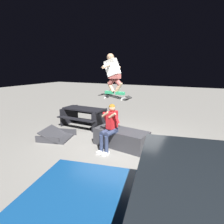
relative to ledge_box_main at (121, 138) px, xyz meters
The scene contains 7 objects.
ground_plane 0.30m from the ledge_box_main, 152.12° to the left, with size 40.00×40.00×0.00m, color gray.
ledge_box_main is the anchor object (origin of this frame).
person_sitting_on_ledge 0.66m from the ledge_box_main, 63.49° to the left, with size 0.60×0.78×1.36m.
skateboard 1.31m from the ledge_box_main, 52.29° to the left, with size 1.03×0.30×0.15m.
skater_airborne 2.00m from the ledge_box_main, 41.68° to the left, with size 0.63×0.89×1.12m.
kicker_ramp 2.27m from the ledge_box_main, ahead, with size 1.12×1.15×0.44m.
picnic_table_back 2.58m from the ledge_box_main, 30.07° to the right, with size 1.75×1.40×0.75m.
Camera 1 is at (-2.02, 5.00, 2.38)m, focal length 30.57 mm.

